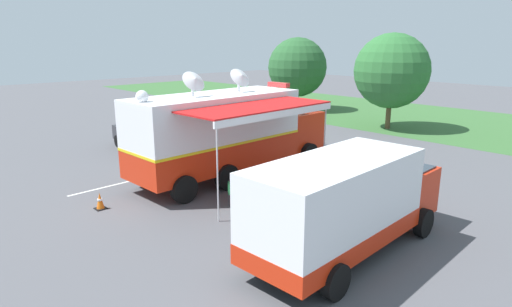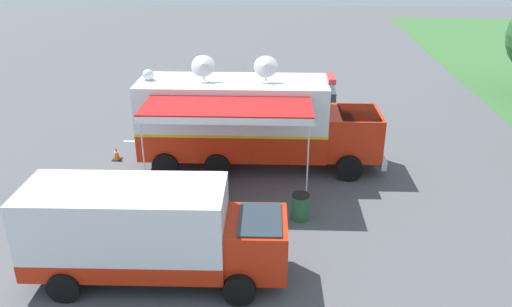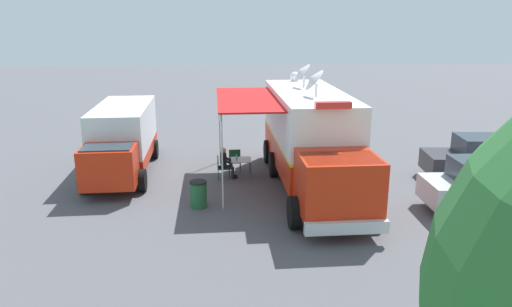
% 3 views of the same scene
% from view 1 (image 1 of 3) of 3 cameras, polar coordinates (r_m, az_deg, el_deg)
% --- Properties ---
extents(ground_plane, '(100.00, 100.00, 0.00)m').
position_cam_1_polar(ground_plane, '(17.91, -5.16, -3.41)').
color(ground_plane, '#515156').
extents(grass_verge, '(80.00, 14.00, 0.01)m').
position_cam_1_polar(grass_verge, '(33.74, 22.70, 4.04)').
color(grass_verge, '#386633').
rests_on(grass_verge, ground).
extents(lot_stripe, '(0.26, 4.80, 0.01)m').
position_cam_1_polar(lot_stripe, '(18.28, -16.63, -3.59)').
color(lot_stripe, silver).
rests_on(lot_stripe, ground).
extents(command_truck, '(5.08, 9.56, 4.53)m').
position_cam_1_polar(command_truck, '(17.86, -3.38, 3.04)').
color(command_truck, red).
rests_on(command_truck, ground).
extents(folding_table, '(0.82, 0.82, 0.73)m').
position_cam_1_polar(folding_table, '(15.51, -0.88, -3.60)').
color(folding_table, silver).
rests_on(folding_table, ground).
extents(water_bottle, '(0.07, 0.07, 0.22)m').
position_cam_1_polar(water_bottle, '(15.42, -0.06, -3.07)').
color(water_bottle, '#4C99D8').
rests_on(water_bottle, folding_table).
extents(folding_chair_at_table, '(0.49, 0.49, 0.87)m').
position_cam_1_polar(folding_chair_at_table, '(15.08, 1.49, -4.77)').
color(folding_chair_at_table, '#19562D').
rests_on(folding_chair_at_table, ground).
extents(folding_chair_beside_table, '(0.49, 0.49, 0.87)m').
position_cam_1_polar(folding_chair_beside_table, '(14.86, -2.70, -5.08)').
color(folding_chair_beside_table, '#19562D').
rests_on(folding_chair_beside_table, ground).
extents(seated_responder, '(0.67, 0.56, 1.25)m').
position_cam_1_polar(seated_responder, '(15.16, 0.97, -4.11)').
color(seated_responder, black).
rests_on(seated_responder, ground).
extents(trash_bin, '(0.57, 0.57, 0.91)m').
position_cam_1_polar(trash_bin, '(16.85, 10.62, -3.13)').
color(trash_bin, '#235B33').
rests_on(trash_bin, ground).
extents(traffic_cone, '(0.36, 0.36, 0.58)m').
position_cam_1_polar(traffic_cone, '(15.60, -19.86, -5.91)').
color(traffic_cone, black).
rests_on(traffic_cone, ground).
extents(support_truck, '(2.57, 6.89, 2.70)m').
position_cam_1_polar(support_truck, '(11.59, 11.87, -6.57)').
color(support_truck, white).
rests_on(support_truck, ground).
extents(car_behind_truck, '(4.34, 2.30, 1.76)m').
position_cam_1_polar(car_behind_truck, '(23.45, -14.65, 2.70)').
color(car_behind_truck, '#2D2D33').
rests_on(car_behind_truck, ground).
extents(car_far_corner, '(4.22, 2.05, 1.76)m').
position_cam_1_polar(car_far_corner, '(23.94, -6.45, 3.32)').
color(car_far_corner, '#B2B5BA').
rests_on(car_far_corner, ground).
extents(tree_far_left, '(4.75, 4.75, 5.85)m').
position_cam_1_polar(tree_far_left, '(35.96, 5.48, 11.23)').
color(tree_far_left, brown).
rests_on(tree_far_left, ground).
extents(tree_left_of_centre, '(4.72, 4.72, 6.06)m').
position_cam_1_polar(tree_left_of_centre, '(29.08, 17.44, 10.33)').
color(tree_left_of_centre, brown).
rests_on(tree_left_of_centre, ground).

